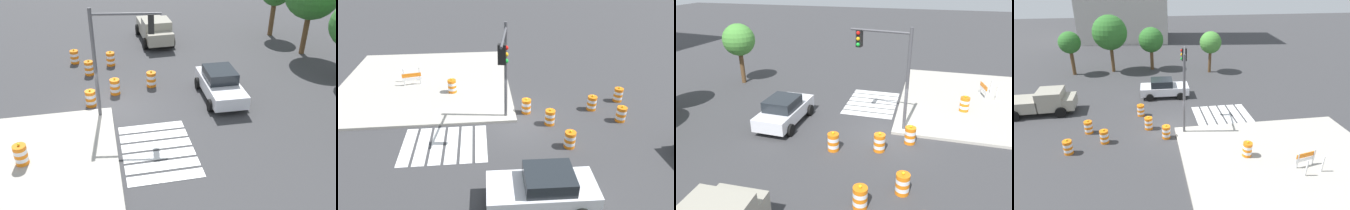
% 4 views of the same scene
% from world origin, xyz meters
% --- Properties ---
extents(ground_plane, '(120.00, 120.00, 0.00)m').
position_xyz_m(ground_plane, '(0.00, 0.00, 0.00)').
color(ground_plane, '#38383A').
extents(crosswalk_stripes, '(4.35, 3.20, 0.02)m').
position_xyz_m(crosswalk_stripes, '(4.00, 1.80, 0.01)').
color(crosswalk_stripes, silver).
rests_on(crosswalk_stripes, ground).
extents(sports_car, '(4.35, 2.23, 1.63)m').
position_xyz_m(sports_car, '(-0.24, 6.11, 0.81)').
color(sports_car, silver).
rests_on(sports_car, ground).
extents(pickup_truck, '(5.21, 2.48, 1.92)m').
position_xyz_m(pickup_truck, '(-9.90, 4.10, 0.97)').
color(pickup_truck, gray).
rests_on(pickup_truck, ground).
extents(traffic_barrel_near_corner, '(0.56, 0.56, 1.02)m').
position_xyz_m(traffic_barrel_near_corner, '(-4.77, -1.05, 0.45)').
color(traffic_barrel_near_corner, orange).
rests_on(traffic_barrel_near_corner, ground).
extents(traffic_barrel_crosswalk_end, '(0.56, 0.56, 1.02)m').
position_xyz_m(traffic_barrel_crosswalk_end, '(-6.00, 0.39, 0.45)').
color(traffic_barrel_crosswalk_end, orange).
rests_on(traffic_barrel_crosswalk_end, ground).
extents(traffic_barrel_median_near, '(0.56, 0.56, 1.02)m').
position_xyz_m(traffic_barrel_median_near, '(-6.85, -1.98, 0.45)').
color(traffic_barrel_median_near, orange).
rests_on(traffic_barrel_median_near, ground).
extents(traffic_barrel_median_far, '(0.56, 0.56, 1.02)m').
position_xyz_m(traffic_barrel_median_far, '(-0.68, -1.03, 0.45)').
color(traffic_barrel_median_far, orange).
rests_on(traffic_barrel_median_far, ground).
extents(traffic_barrel_far_curb, '(0.56, 0.56, 1.02)m').
position_xyz_m(traffic_barrel_far_curb, '(-1.83, 0.36, 0.45)').
color(traffic_barrel_far_curb, orange).
rests_on(traffic_barrel_far_curb, ground).
extents(traffic_barrel_lane_center, '(0.56, 0.56, 1.02)m').
position_xyz_m(traffic_barrel_lane_center, '(-2.36, 2.55, 0.45)').
color(traffic_barrel_lane_center, orange).
rests_on(traffic_barrel_lane_center, ground).
extents(traffic_barrel_on_sidewalk, '(0.56, 0.56, 1.02)m').
position_xyz_m(traffic_barrel_on_sidewalk, '(3.93, -3.97, 0.60)').
color(traffic_barrel_on_sidewalk, orange).
rests_on(traffic_barrel_on_sidewalk, sidewalk_corner).
extents(traffic_light_pole, '(0.71, 3.26, 5.50)m').
position_xyz_m(traffic_light_pole, '(0.76, 0.53, 3.91)').
color(traffic_light_pole, '#4C4C51').
rests_on(traffic_light_pole, sidewalk_corner).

